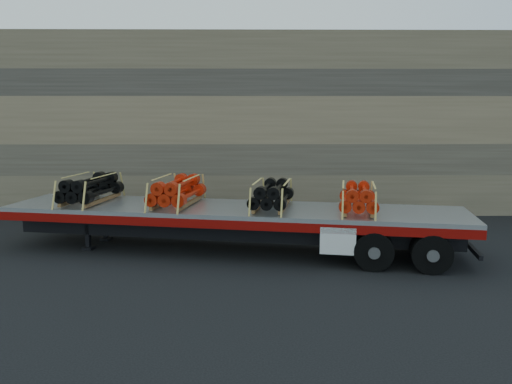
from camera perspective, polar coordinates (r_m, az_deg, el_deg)
ground at (r=14.52m, az=0.59°, el=-6.88°), size 120.00×120.00×0.00m
rock_wall at (r=20.47m, az=0.20°, el=7.70°), size 44.00×3.00×7.00m
trailer at (r=14.47m, az=-2.69°, el=-4.26°), size 13.36×4.94×1.31m
bundle_front at (r=15.82m, az=-18.38°, el=0.30°), size 1.51×2.39×0.79m
bundle_midfront at (r=14.72m, az=-8.99°, el=0.03°), size 1.51×2.40×0.79m
bundle_midrear at (r=14.07m, az=1.83°, el=-0.40°), size 1.40×2.22×0.73m
bundle_rear at (r=13.93m, az=11.59°, el=-0.72°), size 1.36×2.15×0.71m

